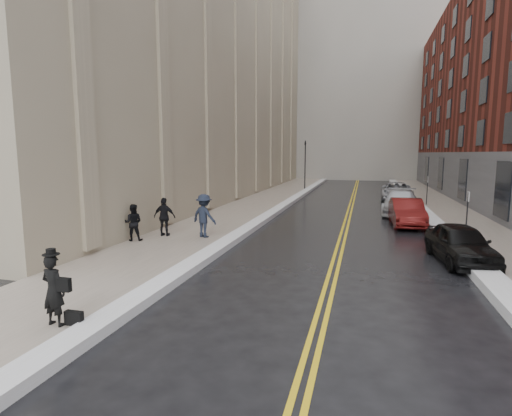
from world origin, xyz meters
The scene contains 22 objects.
ground centered at (0.00, 0.00, 0.00)m, with size 160.00×160.00×0.00m, color black.
sidewalk_left centered at (-4.50, 16.00, 0.07)m, with size 4.00×64.00×0.15m, color gray.
sidewalk_right centered at (9.00, 16.00, 0.07)m, with size 3.00×64.00×0.15m, color gray.
lane_stripe_a centered at (2.38, 16.00, 0.00)m, with size 0.12×64.00×0.01m, color gold.
lane_stripe_b centered at (2.62, 16.00, 0.00)m, with size 0.12×64.00×0.01m, color gold.
snow_ridge_left centered at (-2.20, 16.00, 0.13)m, with size 0.70×60.80×0.26m, color white.
snow_ridge_right centered at (7.15, 16.00, 0.15)m, with size 0.85×60.80×0.30m, color white.
building_left centered at (-14.50, 23.00, 17.50)m, with size 16.00×50.00×35.00m, color #9E9177.
tower_far_center centered at (1.00, 56.00, 26.00)m, with size 28.00×16.00×52.00m, color gray.
tower_far_right centered at (14.00, 66.00, 22.00)m, with size 22.00×18.00×44.00m, color slate.
tower_far_left centered at (-12.00, 72.00, 30.00)m, with size 22.00×18.00×60.00m, color slate.
traffic_signal centered at (-2.60, 30.00, 3.08)m, with size 0.18×0.15×5.20m.
parking_sign_near centered at (7.90, 8.00, 1.36)m, with size 0.06×0.35×2.23m.
parking_sign_far centered at (7.90, 20.00, 1.36)m, with size 0.06×0.35×2.23m.
car_black centered at (6.80, 3.88, 0.70)m, with size 1.66×4.12×1.40m, color black.
car_maroon centered at (5.68, 11.22, 0.74)m, with size 1.56×4.47×1.47m, color #4F0F0E.
car_silver_near centered at (5.73, 15.65, 0.78)m, with size 2.18×5.36×1.56m, color #ABADB2.
car_silver_far centered at (6.06, 23.76, 0.74)m, with size 2.46×5.34×1.48m, color #A9ABB2.
pedestrian_main centered at (-3.10, -4.63, 0.95)m, with size 0.58×0.38×1.60m, color black.
pedestrian_a centered at (-6.20, 3.44, 0.95)m, with size 0.77×0.60×1.59m, color black.
pedestrian_b centered at (-3.52, 4.94, 1.13)m, with size 1.26×0.73×1.95m, color #191F2E.
pedestrian_c centered at (-5.37, 4.70, 1.03)m, with size 1.04×0.43×1.77m, color black.
Camera 1 is at (3.38, -11.57, 3.92)m, focal length 28.00 mm.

